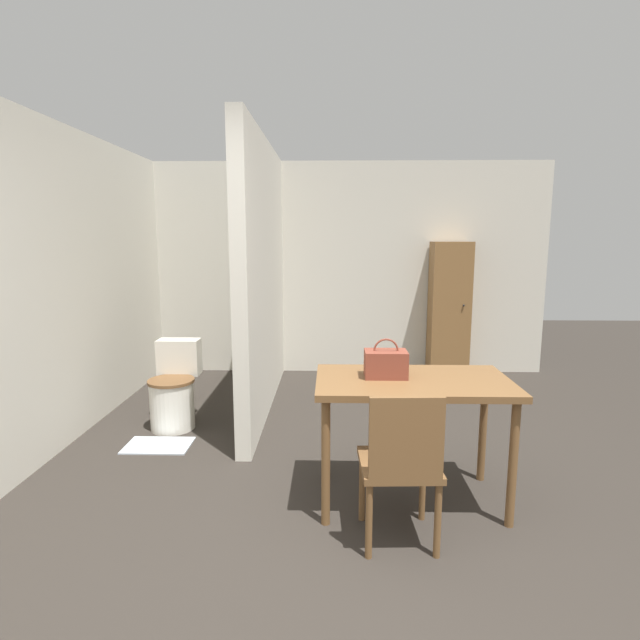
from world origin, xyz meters
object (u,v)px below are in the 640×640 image
at_px(toilet, 174,391).
at_px(wooden_cabinet, 449,310).
at_px(wooden_chair, 401,462).
at_px(dining_table, 413,394).
at_px(handbag, 386,363).

distance_m(toilet, wooden_cabinet, 3.23).
xyz_separation_m(wooden_chair, toilet, (-1.73, 1.68, -0.16)).
distance_m(wooden_chair, toilet, 2.42).
bearing_deg(toilet, wooden_cabinet, 31.11).
bearing_deg(dining_table, wooden_chair, -105.33).
bearing_deg(toilet, wooden_chair, -44.24).
relative_size(dining_table, toilet, 1.60).
height_order(toilet, handbag, handbag).
relative_size(dining_table, handbag, 4.55).
distance_m(dining_table, handbag, 0.25).
relative_size(dining_table, wooden_cabinet, 0.74).
xyz_separation_m(dining_table, handbag, (-0.16, 0.04, 0.18)).
xyz_separation_m(toilet, handbag, (1.69, -1.17, 0.56)).
relative_size(wooden_chair, wooden_cabinet, 0.55).
xyz_separation_m(handbag, wooden_cabinet, (1.04, 2.82, -0.08)).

